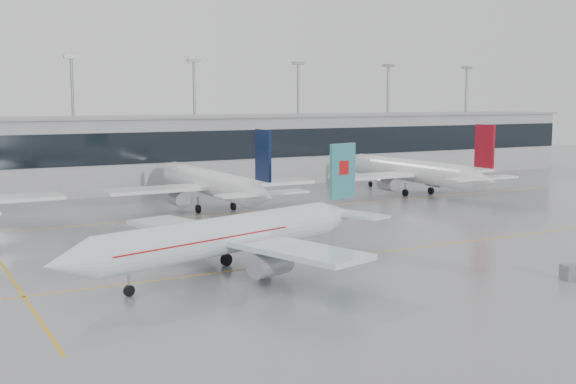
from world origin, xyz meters
TOP-DOWN VIEW (x-y plane):
  - ground at (0.00, 0.00)m, footprint 320.00×320.00m
  - taxi_line_main at (0.00, 0.00)m, footprint 120.00×0.25m
  - taxi_line_north at (0.00, 30.00)m, footprint 120.00×0.25m
  - terminal at (0.00, 62.00)m, footprint 180.00×15.00m
  - terminal_glass at (0.00, 54.45)m, footprint 180.00×0.20m
  - terminal_roof at (0.00, 62.00)m, footprint 182.00×16.00m
  - light_masts at (0.00, 68.00)m, footprint 156.40×1.00m
  - air_canada_jet at (-12.30, -0.70)m, footprint 34.35×27.64m
  - parked_jet_c at (-0.00, 33.69)m, footprint 29.64×36.96m
  - parked_jet_d at (35.00, 33.69)m, footprint 29.64×36.96m
  - gse_unit at (11.54, -16.77)m, footprint 1.52×1.44m

SIDE VIEW (x-z plane):
  - ground at x=0.00m, z-range 0.00..0.00m
  - taxi_line_main at x=0.00m, z-range 0.00..0.01m
  - taxi_line_north at x=0.00m, z-range 0.00..0.01m
  - gse_unit at x=11.54m, z-range 0.00..1.32m
  - air_canada_jet at x=-12.30m, z-range -2.00..8.81m
  - parked_jet_c at x=0.00m, z-range -2.15..9.57m
  - parked_jet_d at x=35.00m, z-range -2.15..9.57m
  - terminal at x=0.00m, z-range 0.00..12.00m
  - terminal_glass at x=0.00m, z-range 5.00..10.00m
  - terminal_roof at x=0.00m, z-range 12.00..12.40m
  - light_masts at x=0.00m, z-range 2.04..24.64m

